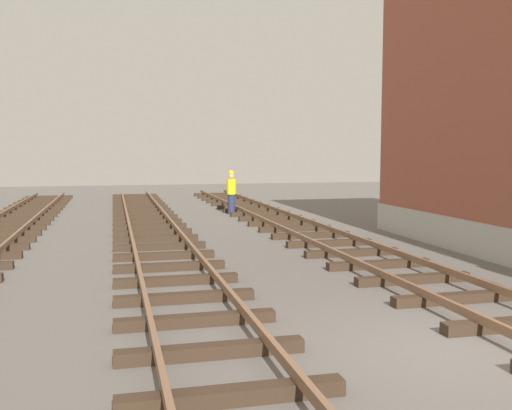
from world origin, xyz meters
The scene contains 3 objects.
ground_plane centered at (0.00, 0.00, 0.00)m, with size 80.00×80.00×0.00m, color #605B56.
track_centre centered at (-3.35, 0.00, 0.13)m, with size 2.50×57.00×0.32m.
track_worker_distant centered at (0.34, 17.61, 0.93)m, with size 0.40×0.40×1.87m.
Camera 1 is at (-4.54, -6.60, 2.71)m, focal length 40.79 mm.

